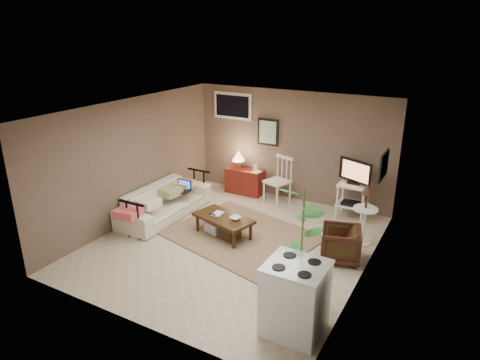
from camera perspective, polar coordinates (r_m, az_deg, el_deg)
The scene contains 20 objects.
floor at distance 7.71m, azimuth -0.85°, elevation -8.44°, with size 5.00×5.00×0.00m, color #C1B293.
art_back at distance 9.49m, azimuth 3.76°, elevation 6.39°, with size 0.50×0.03×0.60m, color black.
art_right at distance 7.33m, azimuth 18.63°, elevation 1.87°, with size 0.03×0.60×0.45m, color black.
window at distance 9.80m, azimuth -0.98°, elevation 9.85°, with size 0.96×0.03×0.60m, color silver.
rug at distance 7.96m, azimuth 0.09°, elevation -7.35°, with size 2.53×2.03×0.02m, color #896850.
coffee_table at distance 7.85m, azimuth -2.26°, elevation -5.97°, with size 1.22×0.84×0.42m.
sofa at distance 8.72m, azimuth -10.07°, elevation -2.26°, with size 2.14×0.62×0.84m, color #EEE7CE.
sofa_pillows at distance 8.48m, azimuth -10.88°, elevation -2.26°, with size 0.41×2.03×0.14m, color #F5E5CA, non-canonical shape.
sofa_end_rails at distance 8.67m, azimuth -9.41°, elevation -2.77°, with size 0.57×2.13×0.72m, color black, non-canonical shape.
laptop at distance 8.82m, azimuth -7.59°, elevation -0.99°, with size 0.33×0.24×0.22m.
red_console at distance 9.82m, azimuth 0.57°, elevation 0.18°, with size 0.87×0.39×1.00m.
spindle_chair at distance 9.27m, azimuth 5.08°, elevation -0.22°, with size 0.59×0.59×1.03m.
tv_stand at distance 8.71m, azimuth 14.87°, elevation -1.04°, with size 0.69×0.47×1.22m.
side_table at distance 7.71m, azimuth 16.43°, elevation -3.49°, with size 0.42×0.42×1.14m.
armchair at distance 7.26m, azimuth 13.26°, elevation -8.11°, with size 0.61×0.57×0.63m, color black.
potted_plant at distance 5.79m, azimuth 8.24°, elevation -8.29°, with size 0.44×0.44×1.77m.
stove at distance 5.53m, azimuth 7.35°, elevation -15.36°, with size 0.74×0.68×0.96m.
bowl at distance 7.63m, azimuth -0.64°, elevation -4.62°, with size 0.19×0.05×0.19m, color #321C0D.
book_table at distance 7.87m, azimuth -3.55°, elevation -3.67°, with size 0.17×0.02×0.24m, color #321C0D.
book_console at distance 9.54m, azimuth 1.82°, elevation 1.78°, with size 0.18×0.02×0.24m, color #321C0D.
Camera 1 is at (3.42, -5.86, 3.65)m, focal length 32.00 mm.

